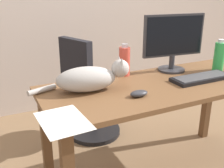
% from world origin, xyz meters
% --- Properties ---
extents(desk, '(1.55, 0.63, 0.72)m').
position_xyz_m(desk, '(0.00, 0.00, 0.61)').
color(desk, brown).
rests_on(desk, ground_plane).
extents(office_chair, '(0.51, 0.48, 0.92)m').
position_xyz_m(office_chair, '(-0.22, 0.73, 0.40)').
color(office_chair, black).
rests_on(office_chair, ground_plane).
extents(monitor, '(0.48, 0.20, 0.41)m').
position_xyz_m(monitor, '(0.25, 0.20, 0.94)').
color(monitor, '#333338').
rests_on(monitor, desk).
extents(keyboard, '(0.44, 0.15, 0.03)m').
position_xyz_m(keyboard, '(0.30, -0.06, 0.73)').
color(keyboard, black).
rests_on(keyboard, desk).
extents(cat, '(0.60, 0.25, 0.20)m').
position_xyz_m(cat, '(-0.46, 0.09, 0.80)').
color(cat, '#B2ADA8').
rests_on(cat, desk).
extents(computer_mouse, '(0.11, 0.06, 0.04)m').
position_xyz_m(computer_mouse, '(-0.24, -0.12, 0.73)').
color(computer_mouse, '#333338').
rests_on(computer_mouse, desk).
extents(paper_sheet, '(0.22, 0.31, 0.00)m').
position_xyz_m(paper_sheet, '(-0.72, -0.23, 0.72)').
color(paper_sheet, white).
rests_on(paper_sheet, desk).
extents(water_bottle, '(0.08, 0.08, 0.23)m').
position_xyz_m(water_bottle, '(0.57, 0.06, 0.82)').
color(water_bottle, green).
rests_on(water_bottle, desk).
extents(spray_bottle, '(0.08, 0.08, 0.23)m').
position_xyz_m(spray_bottle, '(-0.13, 0.26, 0.82)').
color(spray_bottle, '#D84C3D').
rests_on(spray_bottle, desk).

